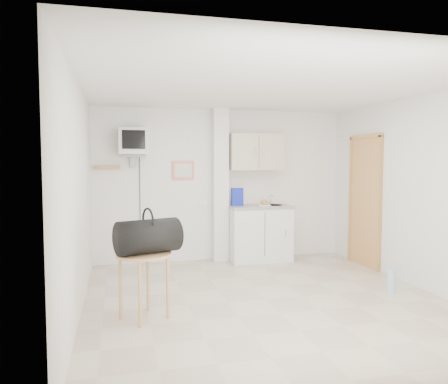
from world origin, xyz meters
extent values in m
plane|color=#BEB59A|center=(0.00, 0.00, 0.00)|extent=(4.50, 4.50, 0.00)
cube|color=white|center=(0.00, 2.25, 1.25)|extent=(4.20, 0.04, 2.50)
cube|color=white|center=(0.00, -2.25, 1.25)|extent=(4.20, 0.04, 2.50)
cube|color=white|center=(-2.10, 0.00, 1.25)|extent=(0.04, 4.50, 2.50)
cube|color=white|center=(2.10, 0.00, 1.25)|extent=(0.04, 4.50, 2.50)
cube|color=white|center=(0.00, 0.00, 2.50)|extent=(4.20, 4.50, 0.04)
cube|color=white|center=(-0.05, 2.14, 1.25)|extent=(0.25, 0.22, 2.50)
cube|color=#E17262|center=(-0.65, 2.23, 1.50)|extent=(0.36, 0.03, 0.30)
cube|color=silver|center=(-0.65, 2.22, 1.50)|extent=(0.28, 0.01, 0.22)
cube|color=tan|center=(-1.85, 2.22, 1.55)|extent=(0.40, 0.05, 0.06)
cube|color=white|center=(-0.32, 2.24, 0.95)|extent=(0.15, 0.02, 0.08)
cylinder|color=tan|center=(-2.00, 2.16, 1.54)|extent=(0.02, 0.08, 0.02)
cylinder|color=tan|center=(-1.70, 2.16, 1.54)|extent=(0.02, 0.08, 0.02)
cube|color=#9D6338|center=(2.08, 1.25, 1.00)|extent=(0.04, 0.75, 2.00)
cube|color=brown|center=(2.07, 1.25, 1.00)|extent=(0.06, 0.87, 2.06)
cube|color=white|center=(0.58, 1.98, 0.44)|extent=(1.00, 0.55, 0.88)
cube|color=gray|center=(0.58, 1.98, 0.90)|extent=(1.03, 0.58, 0.04)
cylinder|color=#B7B7BA|center=(0.83, 1.98, 0.90)|extent=(0.30, 0.30, 0.05)
cylinder|color=#B7B7BA|center=(0.83, 2.12, 1.00)|extent=(0.02, 0.02, 0.16)
cylinder|color=#B7B7BA|center=(0.83, 2.06, 1.07)|extent=(0.02, 0.13, 0.02)
cube|color=beige|center=(0.55, 2.09, 1.80)|extent=(0.90, 0.32, 0.60)
cube|color=#1223A9|center=(0.21, 2.02, 1.06)|extent=(0.19, 0.07, 0.29)
cylinder|color=white|center=(0.64, 1.90, 0.93)|extent=(0.22, 0.22, 0.01)
sphere|color=tan|center=(0.64, 1.90, 0.97)|extent=(0.11, 0.11, 0.11)
cube|color=slate|center=(-1.45, 2.09, 1.73)|extent=(0.36, 0.32, 0.02)
cube|color=slate|center=(-1.45, 2.22, 1.65)|extent=(0.10, 0.06, 0.20)
cube|color=silver|center=(-1.45, 2.02, 1.95)|extent=(0.44, 0.42, 0.40)
cube|color=black|center=(-1.45, 1.80, 1.97)|extent=(0.34, 0.02, 0.28)
cylinder|color=black|center=(-1.35, 2.23, 0.86)|extent=(0.01, 0.01, 1.73)
cylinder|color=tan|center=(-1.44, -0.31, 0.68)|extent=(0.57, 0.57, 0.03)
cylinder|color=tan|center=(-1.20, -0.37, 0.33)|extent=(0.04, 0.04, 0.66)
cylinder|color=tan|center=(-1.39, -0.07, 0.33)|extent=(0.04, 0.04, 0.66)
cylinder|color=tan|center=(-1.68, -0.25, 0.33)|extent=(0.04, 0.04, 0.66)
cylinder|color=tan|center=(-1.50, -0.55, 0.33)|extent=(0.04, 0.04, 0.66)
cylinder|color=black|center=(-1.40, -0.34, 0.87)|extent=(0.73, 0.56, 0.35)
torus|color=black|center=(-1.40, -0.34, 1.04)|extent=(0.11, 0.26, 0.27)
cylinder|color=#95BFD0|center=(1.63, -0.12, 0.14)|extent=(0.11, 0.11, 0.29)
cylinder|color=#95BFD0|center=(1.63, -0.12, 0.31)|extent=(0.03, 0.03, 0.04)
camera|label=1|loc=(-1.69, -4.85, 1.64)|focal=35.00mm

